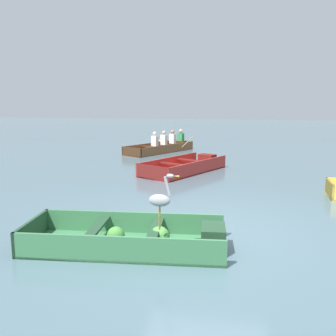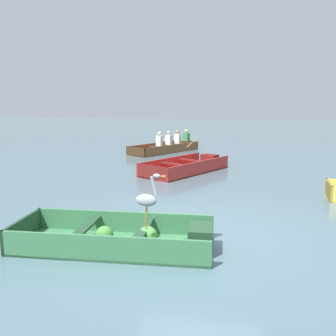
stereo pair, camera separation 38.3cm
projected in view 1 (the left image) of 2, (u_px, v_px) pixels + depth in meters
ground_plane at (206, 231)px, 6.55m from camera, size 80.00×80.00×0.00m
dinghy_green_foreground at (136, 239)px, 5.81m from camera, size 3.15×1.41×0.39m
skiff_red_mid_moored at (187, 167)px, 12.12m from camera, size 2.60×3.37×0.42m
rowboat_wooden_brown_with_crew at (163, 146)px, 16.83m from camera, size 2.85×3.65×0.93m
heron_on_dinghy at (160, 199)px, 5.42m from camera, size 0.45×0.16×0.84m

